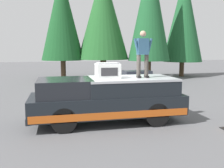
% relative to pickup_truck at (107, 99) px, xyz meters
% --- Properties ---
extents(ground_plane, '(90.00, 90.00, 0.00)m').
position_rel_pickup_truck_xyz_m(ground_plane, '(0.35, -0.02, -0.87)').
color(ground_plane, '#565659').
extents(pickup_truck, '(2.01, 5.54, 1.65)m').
position_rel_pickup_truck_xyz_m(pickup_truck, '(0.00, 0.00, 0.00)').
color(pickup_truck, black).
rests_on(pickup_truck, ground).
extents(compressor_unit, '(0.65, 0.84, 0.56)m').
position_rel_pickup_truck_xyz_m(compressor_unit, '(-0.10, 0.00, 1.05)').
color(compressor_unit, silver).
rests_on(compressor_unit, pickup_truck).
extents(person_on_truck_bed, '(0.29, 0.72, 1.69)m').
position_rel_pickup_truck_xyz_m(person_on_truck_bed, '(-0.19, -1.28, 1.68)').
color(person_on_truck_bed, '#423D38').
rests_on(person_on_truck_bed, pickup_truck).
extents(parked_car_black, '(1.64, 4.10, 1.16)m').
position_rel_pickup_truck_xyz_m(parked_car_black, '(8.14, -3.75, -0.29)').
color(parked_car_black, black).
rests_on(parked_car_black, ground).
extents(conifer_far_left, '(3.77, 3.77, 10.06)m').
position_rel_pickup_truck_xyz_m(conifer_far_left, '(13.70, -10.30, 4.87)').
color(conifer_far_left, '#4C3826').
rests_on(conifer_far_left, ground).
extents(conifer_left, '(3.67, 3.67, 10.76)m').
position_rel_pickup_truck_xyz_m(conifer_left, '(12.12, -6.22, 5.33)').
color(conifer_left, '#4C3826').
rests_on(conifer_left, ground).
extents(conifer_center_left, '(4.57, 4.57, 9.74)m').
position_rel_pickup_truck_xyz_m(conifer_center_left, '(13.57, -2.40, 4.86)').
color(conifer_center_left, '#4C3826').
rests_on(conifer_center_left, ground).
extents(conifer_center_right, '(3.72, 3.72, 9.40)m').
position_rel_pickup_truck_xyz_m(conifer_center_right, '(13.98, 1.18, 4.66)').
color(conifer_center_right, '#4C3826').
rests_on(conifer_center_right, ground).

